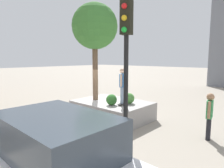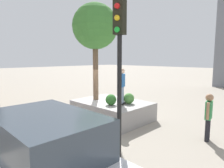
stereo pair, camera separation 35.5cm
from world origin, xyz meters
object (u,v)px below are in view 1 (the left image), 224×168
planter_ledge (112,110)px  skateboarder (122,83)px  plaza_tree (95,27)px  traffic_light_median (126,58)px  police_car (54,162)px  pedestrian_crossing (209,113)px  skateboard (122,103)px

planter_ledge → skateboarder: size_ratio=2.24×
plaza_tree → traffic_light_median: plaza_tree is taller
police_car → pedestrian_crossing: (-1.17, -5.92, 0.01)m
skateboarder → pedestrian_crossing: skateboarder is taller
planter_ledge → skateboard: bearing=168.6°
plaza_tree → pedestrian_crossing: size_ratio=2.78×
skateboard → traffic_light_median: size_ratio=0.18×
planter_ledge → police_car: 6.38m
pedestrian_crossing → skateboarder: bearing=10.5°
plaza_tree → planter_ledge: bearing=-165.6°
skateboarder → skateboard: bearing=-90.0°
skateboarder → police_car: skateboarder is taller
traffic_light_median → police_car: bearing=84.9°
plaza_tree → police_car: plaza_tree is taller
skateboard → traffic_light_median: 4.68m
plaza_tree → skateboard: 4.12m
pedestrian_crossing → skateboard: bearing=10.5°
skateboard → traffic_light_median: (-2.72, 3.16, 2.14)m
plaza_tree → police_car: size_ratio=1.14×
skateboard → skateboarder: 0.97m
skateboarder → pedestrian_crossing: bearing=-169.5°
skateboard → pedestrian_crossing: pedestrian_crossing is taller
plaza_tree → skateboard: plaza_tree is taller
police_car → skateboard: bearing=-64.2°
skateboard → police_car: bearing=115.8°
pedestrian_crossing → police_car: bearing=78.8°
planter_ledge → police_car: police_car is taller
police_car → traffic_light_median: (-0.19, -2.07, 2.06)m
skateboarder → police_car: size_ratio=0.38×
planter_ledge → traffic_light_median: 5.53m
planter_ledge → skateboarder: skateboarder is taller
plaza_tree → skateboarder: 3.28m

